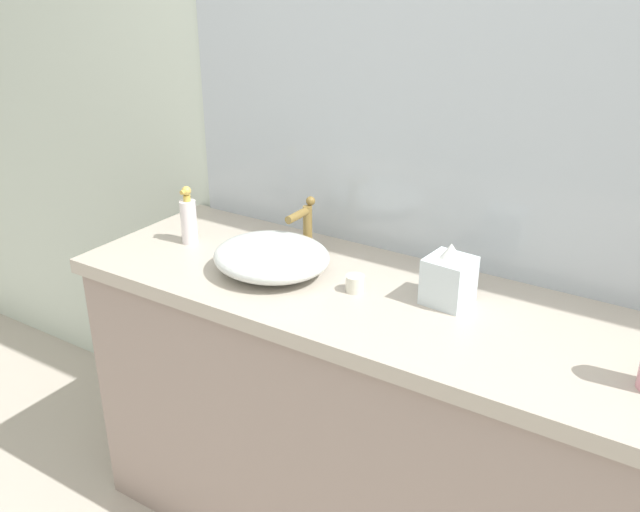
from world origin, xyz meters
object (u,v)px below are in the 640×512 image
candle_jar (355,283)px  tissue_box (449,278)px  sink_basin (271,256)px  soap_dispenser (189,219)px

candle_jar → tissue_box: bearing=17.6°
candle_jar → sink_basin: bearing=-174.9°
soap_dispenser → candle_jar: (0.60, -0.02, -0.06)m
soap_dispenser → tissue_box: soap_dispenser is taller
sink_basin → tissue_box: 0.50m
soap_dispenser → candle_jar: size_ratio=3.68×
sink_basin → tissue_box: size_ratio=2.05×
soap_dispenser → candle_jar: bearing=-1.4°
soap_dispenser → candle_jar: 0.60m
sink_basin → candle_jar: sink_basin is taller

